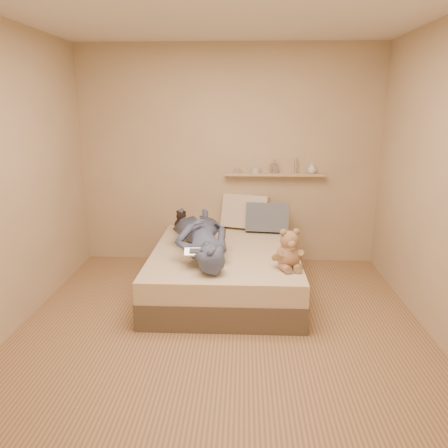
{
  "coord_description": "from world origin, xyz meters",
  "views": [
    {
      "loc": [
        0.18,
        -3.38,
        1.9
      ],
      "look_at": [
        0.0,
        0.65,
        0.8
      ],
      "focal_mm": 35.0,
      "sensor_mm": 36.0,
      "label": 1
    }
  ],
  "objects_px": {
    "person": "(200,235)",
    "pillow_cream": "(245,212)",
    "bed": "(225,270)",
    "teddy_bear": "(289,252)",
    "dark_plush": "(182,223)",
    "wall_shelf": "(274,174)",
    "pillow_grey": "(267,218)",
    "game_console": "(195,252)"
  },
  "relations": [
    {
      "from": "person",
      "to": "pillow_cream",
      "type": "bearing_deg",
      "value": -129.36
    },
    {
      "from": "bed",
      "to": "teddy_bear",
      "type": "height_order",
      "value": "teddy_bear"
    },
    {
      "from": "pillow_cream",
      "to": "person",
      "type": "height_order",
      "value": "pillow_cream"
    },
    {
      "from": "bed",
      "to": "dark_plush",
      "type": "height_order",
      "value": "dark_plush"
    },
    {
      "from": "dark_plush",
      "to": "wall_shelf",
      "type": "relative_size",
      "value": 0.22
    },
    {
      "from": "pillow_grey",
      "to": "wall_shelf",
      "type": "height_order",
      "value": "wall_shelf"
    },
    {
      "from": "game_console",
      "to": "pillow_cream",
      "type": "distance_m",
      "value": 1.5
    },
    {
      "from": "bed",
      "to": "game_console",
      "type": "bearing_deg",
      "value": -112.43
    },
    {
      "from": "teddy_bear",
      "to": "wall_shelf",
      "type": "xyz_separation_m",
      "value": [
        -0.05,
        1.42,
        0.49
      ]
    },
    {
      "from": "bed",
      "to": "wall_shelf",
      "type": "bearing_deg",
      "value": 58.82
    },
    {
      "from": "bed",
      "to": "dark_plush",
      "type": "relative_size",
      "value": 7.09
    },
    {
      "from": "wall_shelf",
      "to": "game_console",
      "type": "bearing_deg",
      "value": -117.87
    },
    {
      "from": "pillow_cream",
      "to": "dark_plush",
      "type": "bearing_deg",
      "value": -163.69
    },
    {
      "from": "pillow_grey",
      "to": "pillow_cream",
      "type": "bearing_deg",
      "value": 151.85
    },
    {
      "from": "pillow_cream",
      "to": "wall_shelf",
      "type": "bearing_deg",
      "value": 12.96
    },
    {
      "from": "pillow_cream",
      "to": "pillow_grey",
      "type": "bearing_deg",
      "value": -28.15
    },
    {
      "from": "dark_plush",
      "to": "person",
      "type": "height_order",
      "value": "person"
    },
    {
      "from": "pillow_cream",
      "to": "wall_shelf",
      "type": "relative_size",
      "value": 0.46
    },
    {
      "from": "dark_plush",
      "to": "pillow_grey",
      "type": "relative_size",
      "value": 0.54
    },
    {
      "from": "game_console",
      "to": "pillow_cream",
      "type": "relative_size",
      "value": 0.35
    },
    {
      "from": "bed",
      "to": "game_console",
      "type": "height_order",
      "value": "game_console"
    },
    {
      "from": "dark_plush",
      "to": "bed",
      "type": "bearing_deg",
      "value": -48.54
    },
    {
      "from": "wall_shelf",
      "to": "person",
      "type": "bearing_deg",
      "value": -128.8
    },
    {
      "from": "game_console",
      "to": "wall_shelf",
      "type": "distance_m",
      "value": 1.77
    },
    {
      "from": "pillow_cream",
      "to": "person",
      "type": "bearing_deg",
      "value": -116.5
    },
    {
      "from": "game_console",
      "to": "person",
      "type": "height_order",
      "value": "person"
    },
    {
      "from": "pillow_grey",
      "to": "game_console",
      "type": "bearing_deg",
      "value": -119.05
    },
    {
      "from": "pillow_cream",
      "to": "person",
      "type": "xyz_separation_m",
      "value": [
        -0.46,
        -0.92,
        -0.02
      ]
    },
    {
      "from": "dark_plush",
      "to": "person",
      "type": "bearing_deg",
      "value": -67.43
    },
    {
      "from": "person",
      "to": "bed",
      "type": "bearing_deg",
      "value": -173.79
    },
    {
      "from": "teddy_bear",
      "to": "pillow_grey",
      "type": "relative_size",
      "value": 0.76
    },
    {
      "from": "pillow_grey",
      "to": "bed",
      "type": "bearing_deg",
      "value": -124.17
    },
    {
      "from": "pillow_grey",
      "to": "wall_shelf",
      "type": "bearing_deg",
      "value": 69.57
    },
    {
      "from": "teddy_bear",
      "to": "game_console",
      "type": "bearing_deg",
      "value": -174.51
    },
    {
      "from": "bed",
      "to": "pillow_grey",
      "type": "relative_size",
      "value": 3.8
    },
    {
      "from": "game_console",
      "to": "dark_plush",
      "type": "distance_m",
      "value": 1.25
    },
    {
      "from": "pillow_cream",
      "to": "wall_shelf",
      "type": "distance_m",
      "value": 0.57
    },
    {
      "from": "person",
      "to": "teddy_bear",
      "type": "bearing_deg",
      "value": 140.47
    },
    {
      "from": "bed",
      "to": "person",
      "type": "height_order",
      "value": "person"
    },
    {
      "from": "game_console",
      "to": "dark_plush",
      "type": "height_order",
      "value": "dark_plush"
    },
    {
      "from": "teddy_bear",
      "to": "bed",
      "type": "bearing_deg",
      "value": 139.51
    },
    {
      "from": "pillow_cream",
      "to": "teddy_bear",
      "type": "bearing_deg",
      "value": -73.56
    }
  ]
}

